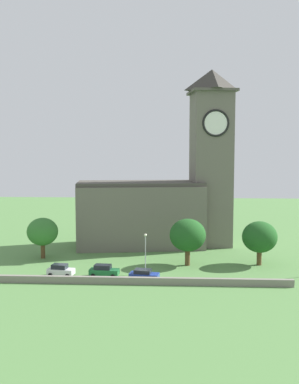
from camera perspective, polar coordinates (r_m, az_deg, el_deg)
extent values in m
plane|color=#517F42|center=(83.17, -0.62, -8.14)|extent=(200.00, 200.00, 0.00)
cube|color=#666056|center=(89.78, -1.21, -3.08)|extent=(26.40, 14.63, 12.48)
cube|color=#47433C|center=(89.04, -1.21, 1.12)|extent=(26.28, 13.73, 0.70)
cube|color=#666056|center=(90.92, 7.93, 2.82)|extent=(8.60, 8.60, 30.94)
cube|color=#4F4B43|center=(91.59, 8.06, 12.69)|extent=(9.98, 9.98, 0.50)
pyramid|color=#38352F|center=(91.92, 8.08, 14.15)|extent=(9.03, 9.03, 4.20)
cylinder|color=white|center=(87.21, 8.57, 8.81)|extent=(4.86, 0.78, 4.89)
torus|color=black|center=(87.21, 8.57, 8.81)|extent=(5.34, 1.15, 5.33)
cylinder|color=white|center=(91.91, 10.39, 8.60)|extent=(0.78, 4.86, 4.89)
torus|color=black|center=(91.91, 10.39, 8.60)|extent=(1.15, 5.34, 5.33)
cube|color=gray|center=(65.50, -1.64, -11.41)|extent=(45.11, 0.70, 1.07)
cube|color=silver|center=(70.72, -11.38, -10.03)|extent=(4.29, 2.29, 0.87)
cube|color=#1E232B|center=(70.60, -11.55, -9.41)|extent=(2.48, 1.84, 0.69)
cylinder|color=black|center=(71.12, -10.05, -10.28)|extent=(0.73, 0.41, 0.70)
cylinder|color=black|center=(69.56, -10.58, -10.65)|extent=(0.73, 0.41, 0.70)
cylinder|color=black|center=(72.14, -12.15, -10.10)|extent=(0.73, 0.41, 0.70)
cylinder|color=black|center=(70.60, -12.71, -10.45)|extent=(0.73, 0.41, 0.70)
cube|color=#1E6B38|center=(69.49, -5.87, -10.23)|extent=(4.66, 2.15, 0.87)
cube|color=#1E232B|center=(69.34, -6.06, -9.60)|extent=(2.66, 1.76, 0.69)
cylinder|color=black|center=(70.07, -4.45, -10.46)|extent=(0.72, 0.38, 0.70)
cylinder|color=black|center=(68.44, -4.78, -10.85)|extent=(0.72, 0.38, 0.70)
cylinder|color=black|center=(70.79, -6.92, -10.31)|extent=(0.72, 0.38, 0.70)
cylinder|color=black|center=(69.18, -7.31, -10.69)|extent=(0.72, 0.38, 0.70)
cube|color=#233D9E|center=(67.52, -0.69, -10.77)|extent=(4.66, 2.62, 0.75)
cube|color=#1E232B|center=(67.39, -0.88, -10.21)|extent=(2.71, 2.06, 0.59)
cylinder|color=black|center=(68.20, 0.74, -10.93)|extent=(0.65, 0.44, 0.60)
cylinder|color=black|center=(66.42, 0.40, -11.38)|extent=(0.65, 0.44, 0.60)
cylinder|color=black|center=(68.86, -1.74, -10.77)|extent=(0.65, 0.44, 0.60)
cylinder|color=black|center=(67.10, -2.15, -11.21)|extent=(0.65, 0.44, 0.60)
cylinder|color=#9EA0A5|center=(70.21, -0.53, -8.17)|extent=(0.14, 0.14, 6.00)
sphere|color=#F4EFCC|center=(69.53, -0.54, -5.59)|extent=(0.44, 0.44, 0.44)
cylinder|color=brown|center=(75.89, 4.94, -8.35)|extent=(0.86, 0.86, 2.92)
ellipsoid|color=#1E511E|center=(75.09, 4.96, -5.56)|extent=(6.14, 6.14, 5.52)
cylinder|color=brown|center=(82.78, -13.62, -7.37)|extent=(0.78, 0.78, 2.79)
ellipsoid|color=#33702D|center=(82.09, -13.67, -5.00)|extent=(5.56, 5.56, 5.01)
cylinder|color=brown|center=(78.13, 14.00, -8.20)|extent=(0.83, 0.83, 2.64)
ellipsoid|color=#1E511E|center=(77.38, 14.06, -5.66)|extent=(5.91, 5.91, 5.32)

